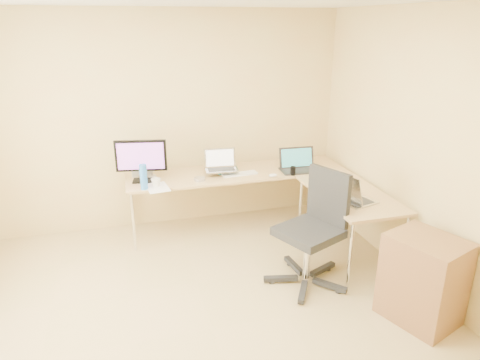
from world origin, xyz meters
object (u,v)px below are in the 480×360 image
object	(u,v)px
desk_return	(348,224)
laptop_center	(221,161)
office_chair	(308,237)
laptop_black	(299,160)
water_bottle	(144,177)
mug	(156,183)
desk_fan	(152,166)
cabinet	(423,282)
keyboard	(240,174)
laptop_return	(358,190)
monitor	(141,161)
desk_main	(237,199)

from	to	relation	value
desk_return	laptop_center	xyz separation A→B (m)	(-1.19, 0.95, 0.54)
office_chair	desk_return	bearing A→B (deg)	7.62
laptop_black	water_bottle	bearing A→B (deg)	-173.31
mug	desk_fan	bearing A→B (deg)	92.10
water_bottle	office_chair	distance (m)	1.86
laptop_center	cabinet	bearing A→B (deg)	-54.81
mug	cabinet	bearing A→B (deg)	-43.21
keyboard	laptop_return	size ratio (longest dim) A/B	1.11
laptop_return	cabinet	world-z (taller)	laptop_return
mug	office_chair	bearing A→B (deg)	-40.62
desk_return	mug	xyz separation A→B (m)	(-1.97, 0.73, 0.42)
monitor	laptop_center	bearing A→B (deg)	9.54
monitor	water_bottle	xyz separation A→B (m)	(0.00, -0.26, -0.10)
desk_return	monitor	world-z (taller)	monitor
water_bottle	keyboard	bearing A→B (deg)	8.92
laptop_black	desk_fan	world-z (taller)	laptop_black
desk_return	desk_main	bearing A→B (deg)	134.27
office_chair	cabinet	xyz separation A→B (m)	(0.71, -0.78, -0.14)
desk_fan	cabinet	size ratio (longest dim) A/B	0.33
laptop_black	mug	xyz separation A→B (m)	(-1.72, -0.09, -0.09)
water_bottle	laptop_return	bearing A→B (deg)	-24.82
laptop_black	keyboard	world-z (taller)	laptop_black
laptop_center	office_chair	xyz separation A→B (m)	(0.54, -1.35, -0.40)
laptop_return	office_chair	size ratio (longest dim) A/B	0.33
monitor	laptop_return	bearing A→B (deg)	-20.13
mug	office_chair	size ratio (longest dim) A/B	0.09
laptop_black	desk_return	bearing A→B (deg)	-69.98
desk_return	laptop_center	bearing A→B (deg)	141.49
desk_fan	office_chair	xyz separation A→B (m)	(1.33, -1.48, -0.36)
laptop_center	mug	distance (m)	0.82
desk_return	keyboard	bearing A→B (deg)	138.06
monitor	mug	distance (m)	0.32
keyboard	laptop_return	world-z (taller)	laptop_return
water_bottle	laptop_return	world-z (taller)	water_bottle
desk_main	desk_fan	distance (m)	1.13
laptop_center	desk_fan	xyz separation A→B (m)	(-0.80, 0.13, -0.04)
laptop_center	laptop_black	distance (m)	0.95
desk_return	mug	distance (m)	2.14
monitor	cabinet	bearing A→B (deg)	-34.34
water_bottle	laptop_black	bearing A→B (deg)	3.58
laptop_return	mug	bearing A→B (deg)	46.89
office_chair	keyboard	bearing A→B (deg)	80.35
desk_main	keyboard	world-z (taller)	keyboard
monitor	keyboard	size ratio (longest dim) A/B	1.35
desk_main	monitor	size ratio (longest dim) A/B	4.67
desk_fan	cabinet	xyz separation A→B (m)	(2.05, -2.26, -0.50)
desk_return	laptop_center	distance (m)	1.61
monitor	desk_fan	world-z (taller)	monitor
desk_main	laptop_return	size ratio (longest dim) A/B	7.01
desk_return	laptop_return	bearing A→B (deg)	-103.88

